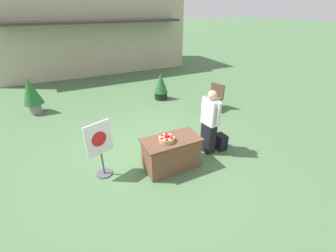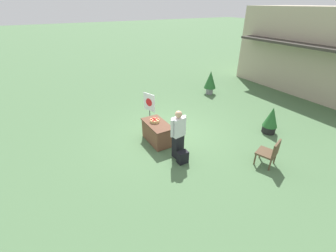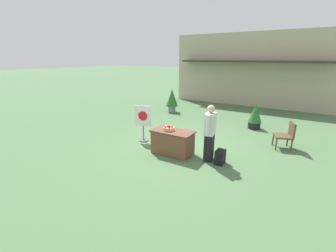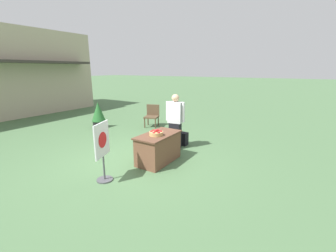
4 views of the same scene
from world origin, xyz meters
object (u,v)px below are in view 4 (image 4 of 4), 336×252
object	(u,v)px
patio_chair	(152,115)
display_table	(158,148)
poster_board	(103,149)
person_visitor	(175,121)
apple_basket	(156,133)
backpack	(182,139)
potted_plant_far_right	(98,114)

from	to	relation	value
patio_chair	display_table	bearing A→B (deg)	18.69
poster_board	patio_chair	distance (m)	4.95
display_table	person_visitor	size ratio (longest dim) A/B	0.79
apple_basket	backpack	distance (m)	1.79
apple_basket	potted_plant_far_right	xyz separation A→B (m)	(1.79, 4.20, -0.27)
apple_basket	patio_chair	world-z (taller)	apple_basket
apple_basket	person_visitor	size ratio (longest dim) A/B	0.21
display_table	backpack	xyz separation A→B (m)	(1.54, 0.11, -0.18)
apple_basket	patio_chair	distance (m)	3.99
display_table	potted_plant_far_right	distance (m)	4.50
apple_basket	patio_chair	bearing A→B (deg)	37.31
person_visitor	backpack	distance (m)	0.76
person_visitor	potted_plant_far_right	world-z (taller)	person_visitor
backpack	poster_board	bearing A→B (deg)	173.87
display_table	apple_basket	bearing A→B (deg)	-169.03
patio_chair	apple_basket	bearing A→B (deg)	17.82
apple_basket	backpack	world-z (taller)	apple_basket
patio_chair	backpack	bearing A→B (deg)	37.33
potted_plant_far_right	display_table	bearing A→B (deg)	-111.71
display_table	apple_basket	world-z (taller)	apple_basket
poster_board	display_table	bearing A→B (deg)	53.82
backpack	potted_plant_far_right	xyz separation A→B (m)	(0.12, 4.07, 0.35)
display_table	backpack	world-z (taller)	display_table
patio_chair	potted_plant_far_right	xyz separation A→B (m)	(-1.37, 1.79, 0.05)
apple_basket	person_visitor	distance (m)	1.31
backpack	poster_board	xyz separation A→B (m)	(-3.05, 0.33, 0.52)
display_table	person_visitor	world-z (taller)	person_visitor
backpack	poster_board	world-z (taller)	poster_board
potted_plant_far_right	poster_board	bearing A→B (deg)	-130.27
poster_board	potted_plant_far_right	xyz separation A→B (m)	(3.17, 3.74, -0.17)
person_visitor	poster_board	xyz separation A→B (m)	(-2.67, 0.27, -0.13)
display_table	person_visitor	xyz separation A→B (m)	(1.16, 0.16, 0.48)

